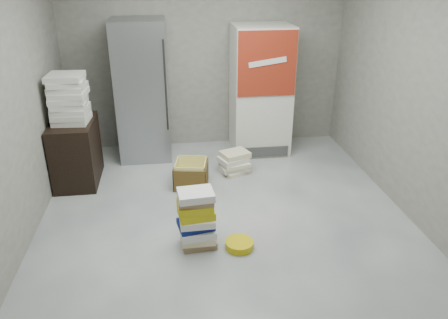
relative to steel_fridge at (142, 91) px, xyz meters
name	(u,v)px	position (x,y,z in m)	size (l,w,h in m)	color
ground	(229,232)	(0.90, -2.13, -0.95)	(5.00, 5.00, 0.00)	silver
room_shell	(230,59)	(0.90, -2.13, 0.85)	(4.04, 5.04, 2.82)	gray
steel_fridge	(142,91)	(0.00, 0.00, 0.00)	(0.70, 0.72, 1.90)	#ACAEB4
coke_cooler	(261,90)	(1.65, -0.01, -0.05)	(0.80, 0.73, 1.80)	silver
wood_shelf	(76,152)	(-0.83, -0.73, -0.55)	(0.50, 0.80, 0.80)	black
supply_box_stack	(69,99)	(-0.82, -0.74, 0.14)	(0.44, 0.44, 0.58)	silver
phonebook_stack_main	(197,219)	(0.56, -2.33, -0.64)	(0.39, 0.33, 0.62)	#957551
phonebook_stack_side	(234,162)	(1.17, -0.75, -0.80)	(0.46, 0.41, 0.29)	beige
cardboard_box	(191,175)	(0.58, -1.04, -0.82)	(0.47, 0.47, 0.33)	yellow
bucket_lid	(239,245)	(0.96, -2.42, -0.91)	(0.28, 0.28, 0.07)	gold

